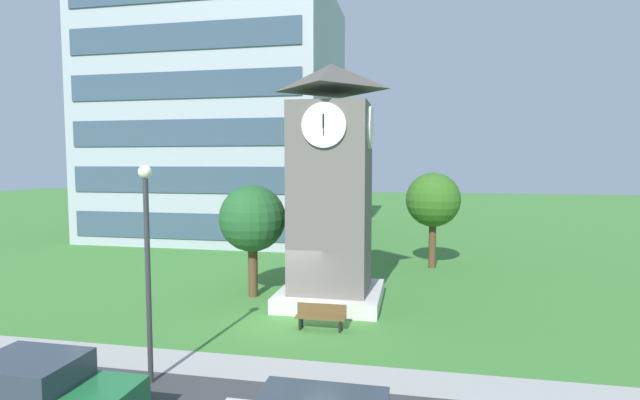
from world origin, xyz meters
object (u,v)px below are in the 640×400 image
tree_by_building (433,200)px  park_bench (321,316)px  clock_tower (331,198)px  parked_car_green (37,395)px  street_lamp (147,250)px  tree_streetside (252,219)px

tree_by_building → park_bench: bearing=-111.2°
clock_tower → parked_car_green: size_ratio=2.34×
street_lamp → tree_by_building: bearing=63.5°
clock_tower → tree_streetside: (-3.57, 0.28, -0.99)m
clock_tower → park_bench: size_ratio=5.56×
clock_tower → park_bench: bearing=-86.4°
clock_tower → parked_car_green: clock_tower is taller
street_lamp → tree_streetside: (-0.05, 8.54, -0.18)m
clock_tower → tree_by_building: clock_tower is taller
clock_tower → park_bench: 5.17m
street_lamp → tree_by_building: street_lamp is taller
street_lamp → tree_by_building: (8.01, 16.05, 0.19)m
park_bench → tree_streetside: tree_streetside is taller
street_lamp → parked_car_green: (-1.14, -2.68, -2.79)m
clock_tower → parked_car_green: (-4.66, -10.94, -3.60)m
park_bench → street_lamp: street_lamp is taller
clock_tower → street_lamp: clock_tower is taller
tree_streetside → clock_tower: bearing=-4.5°
parked_car_green → tree_by_building: bearing=64.0°
clock_tower → tree_by_building: bearing=60.1°
clock_tower → tree_streetside: clock_tower is taller
clock_tower → tree_by_building: 9.01m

